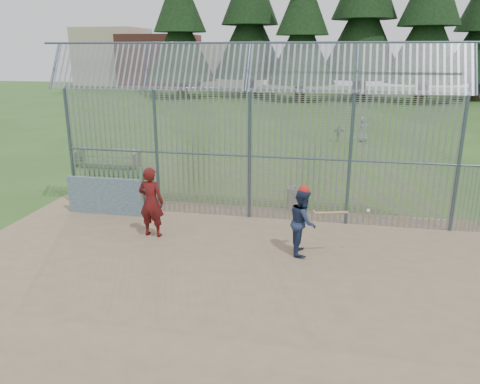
% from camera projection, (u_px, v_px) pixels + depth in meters
% --- Properties ---
extents(ground, '(120.00, 120.00, 0.00)m').
position_uv_depth(ground, '(224.00, 265.00, 11.60)').
color(ground, '#2D511E').
rests_on(ground, ground).
extents(dirt_infield, '(14.00, 10.00, 0.02)m').
position_uv_depth(dirt_infield, '(220.00, 274.00, 11.13)').
color(dirt_infield, '#756047').
rests_on(dirt_infield, ground).
extents(dugout_wall, '(2.50, 0.12, 1.20)m').
position_uv_depth(dugout_wall, '(105.00, 196.00, 14.99)').
color(dugout_wall, '#38566B').
rests_on(dugout_wall, dirt_infield).
extents(batter, '(0.74, 0.91, 1.73)m').
position_uv_depth(batter, '(303.00, 222.00, 12.02)').
color(batter, '#212D4E').
rests_on(batter, dirt_infield).
extents(onlooker, '(0.77, 0.53, 2.01)m').
position_uv_depth(onlooker, '(151.00, 202.00, 13.11)').
color(onlooker, maroon).
rests_on(onlooker, dirt_infield).
extents(bg_kid_standing, '(0.83, 0.71, 1.43)m').
position_uv_depth(bg_kid_standing, '(363.00, 129.00, 26.77)').
color(bg_kid_standing, gray).
rests_on(bg_kid_standing, ground).
extents(bg_kid_seated, '(0.60, 0.29, 1.00)m').
position_uv_depth(bg_kid_seated, '(339.00, 133.00, 26.78)').
color(bg_kid_seated, slate).
rests_on(bg_kid_seated, ground).
extents(batting_gear, '(1.79, 0.44, 0.68)m').
position_uv_depth(batting_gear, '(310.00, 195.00, 11.75)').
color(batting_gear, red).
rests_on(batting_gear, ground).
extents(trash_can, '(0.56, 0.56, 0.82)m').
position_uv_depth(trash_can, '(295.00, 198.00, 15.53)').
color(trash_can, '#989BA0').
rests_on(trash_can, ground).
extents(bleacher, '(3.00, 0.95, 0.72)m').
position_uv_depth(bleacher, '(108.00, 158.00, 21.19)').
color(bleacher, slate).
rests_on(bleacher, ground).
extents(backstop_fence, '(20.09, 0.81, 5.30)m').
position_uv_depth(backstop_fence, '(309.00, 147.00, 13.79)').
color(backstop_fence, '#47566B').
rests_on(backstop_fence, ground).
extents(distant_buildings, '(26.50, 10.50, 8.00)m').
position_uv_depth(distant_buildings, '(156.00, 60.00, 67.80)').
color(distant_buildings, brown).
rests_on(distant_buildings, ground).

